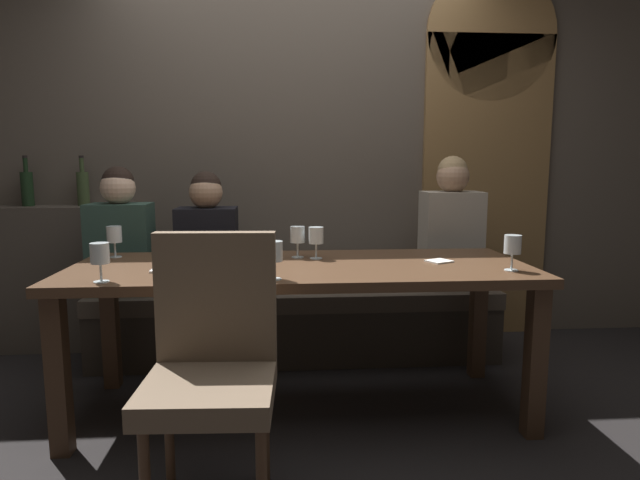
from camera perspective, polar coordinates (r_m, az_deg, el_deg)
name	(u,v)px	position (r m, az deg, el deg)	size (l,w,h in m)	color
ground	(302,408)	(2.84, -1.96, -17.46)	(9.00, 9.00, 0.00)	black
back_wall_tiled	(293,123)	(3.79, -2.84, 12.30)	(6.00, 0.12, 3.00)	brown
arched_door	(487,143)	(3.98, 17.33, 9.80)	(0.90, 0.05, 2.55)	olive
back_counter	(61,278)	(3.95, -25.80, -3.62)	(1.10, 0.28, 0.95)	#494138
dining_table	(301,282)	(2.62, -2.03, -4.50)	(2.20, 0.84, 0.74)	#412B1C
banquette_bench	(297,324)	(3.41, -2.46, -8.88)	(2.50, 0.44, 0.45)	#312A23
chair_near_side	(212,354)	(1.97, -11.38, -11.84)	(0.46, 0.46, 0.98)	#4C3321
diner_redhead	(120,234)	(3.39, -20.47, 0.58)	(0.36, 0.24, 0.76)	#2D473D
diner_bearded	(207,235)	(3.32, -11.91, 0.51)	(0.36, 0.24, 0.73)	black
diner_far_end	(451,226)	(3.44, 13.77, 1.47)	(0.36, 0.24, 0.82)	#9E9384
wine_bottle_dark_red	(27,188)	(3.98, -28.70, 4.92)	(0.08, 0.08, 0.33)	black
wine_bottle_pale_label	(83,187)	(3.85, -23.89, 5.15)	(0.08, 0.08, 0.33)	#384728
wine_glass_center_front	(316,236)	(2.74, -0.43, 0.40)	(0.08, 0.08, 0.16)	silver
wine_glass_far_left	(513,246)	(2.59, 19.80, -0.64)	(0.08, 0.08, 0.16)	silver
wine_glass_end_left	(114,236)	(2.98, -21.04, 0.42)	(0.08, 0.08, 0.16)	silver
wine_glass_end_right	(274,252)	(2.25, -4.95, -1.31)	(0.08, 0.08, 0.16)	silver
wine_glass_near_right	(298,236)	(2.78, -2.41, 0.42)	(0.08, 0.08, 0.16)	silver
wine_glass_center_back	(100,255)	(2.38, -22.37, -1.51)	(0.08, 0.08, 0.16)	silver
espresso_cup	(192,253)	(2.84, -13.50, -1.39)	(0.12, 0.12, 0.06)	white
dessert_plate	(175,266)	(2.58, -15.14, -2.69)	(0.19, 0.19, 0.05)	white
folded_napkin	(439,261)	(2.73, 12.55, -2.21)	(0.11, 0.10, 0.01)	silver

